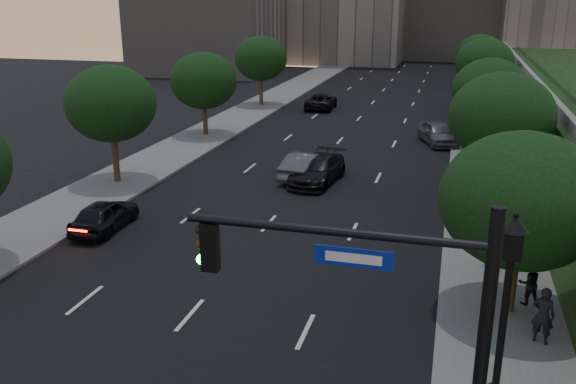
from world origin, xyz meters
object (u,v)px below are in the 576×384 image
(sedan_near_left, at_px, (104,215))
(pedestrian_c, at_px, (492,245))
(street_lamp, at_px, (502,330))
(sedan_mid_left, at_px, (306,165))
(sedan_far_left, at_px, (321,101))
(sedan_far_right, at_px, (438,133))
(traffic_signal_mast, at_px, (416,376))
(sedan_near_right, at_px, (318,170))
(pedestrian_a, at_px, (543,315))
(pedestrian_b, at_px, (529,283))

(sedan_near_left, bearing_deg, pedestrian_c, 178.86)
(street_lamp, bearing_deg, pedestrian_c, 88.04)
(sedan_near_left, distance_m, sedan_mid_left, 12.60)
(sedan_far_left, relative_size, sedan_far_right, 1.10)
(traffic_signal_mast, relative_size, pedestrian_c, 4.33)
(sedan_near_right, distance_m, sedan_far_right, 13.29)
(pedestrian_a, bearing_deg, pedestrian_c, -57.99)
(traffic_signal_mast, distance_m, sedan_near_right, 24.29)
(sedan_mid_left, relative_size, sedan_near_right, 0.90)
(traffic_signal_mast, distance_m, pedestrian_b, 11.35)
(sedan_near_right, bearing_deg, pedestrian_a, -48.55)
(sedan_far_right, bearing_deg, traffic_signal_mast, -108.73)
(sedan_near_right, distance_m, pedestrian_c, 13.15)
(sedan_near_left, xyz_separation_m, sedan_far_right, (14.00, 21.58, 0.11))
(traffic_signal_mast, xyz_separation_m, street_lamp, (1.80, 3.95, -1.04))
(sedan_near_right, height_order, sedan_far_right, sedan_far_right)
(traffic_signal_mast, height_order, sedan_near_left, traffic_signal_mast)
(street_lamp, distance_m, sedan_mid_left, 22.13)
(sedan_near_left, height_order, sedan_mid_left, sedan_mid_left)
(traffic_signal_mast, relative_size, sedan_near_left, 1.67)
(sedan_near_left, height_order, sedan_far_right, sedan_far_right)
(pedestrian_b, bearing_deg, street_lamp, 61.46)
(sedan_near_left, relative_size, sedan_mid_left, 0.88)
(sedan_near_right, height_order, pedestrian_b, pedestrian_b)
(traffic_signal_mast, xyz_separation_m, pedestrian_b, (3.21, 10.54, -2.74))
(sedan_near_left, distance_m, sedan_near_right, 12.54)
(sedan_far_right, height_order, pedestrian_a, pedestrian_a)
(sedan_near_left, relative_size, pedestrian_c, 2.60)
(sedan_near_right, xyz_separation_m, pedestrian_c, (9.11, -9.49, 0.19))
(sedan_far_right, bearing_deg, street_lamp, -105.24)
(traffic_signal_mast, height_order, pedestrian_a, traffic_signal_mast)
(sedan_near_left, distance_m, sedan_far_left, 33.71)
(sedan_far_left, height_order, pedestrian_a, pedestrian_a)
(sedan_near_right, bearing_deg, pedestrian_b, -43.94)
(street_lamp, xyz_separation_m, sedan_mid_left, (-9.64, 19.83, -1.85))
(sedan_near_right, bearing_deg, pedestrian_c, -39.18)
(pedestrian_b, bearing_deg, traffic_signal_mast, 56.57)
(street_lamp, distance_m, pedestrian_c, 9.80)
(sedan_near_right, bearing_deg, street_lamp, -58.38)
(sedan_near_right, bearing_deg, sedan_far_left, 108.90)
(sedan_far_left, xyz_separation_m, pedestrian_a, (15.35, -38.80, 0.33))
(traffic_signal_mast, distance_m, sedan_far_left, 48.43)
(sedan_near_left, relative_size, pedestrian_a, 2.30)
(traffic_signal_mast, bearing_deg, sedan_near_right, 106.82)
(sedan_near_right, bearing_deg, traffic_signal_mast, -66.21)
(sedan_far_right, bearing_deg, sedan_near_left, -142.89)
(street_lamp, distance_m, sedan_near_right, 21.14)
(sedan_mid_left, bearing_deg, sedan_near_right, 149.50)
(sedan_near_left, relative_size, sedan_far_left, 0.79)
(sedan_far_right, relative_size, pedestrian_c, 3.00)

